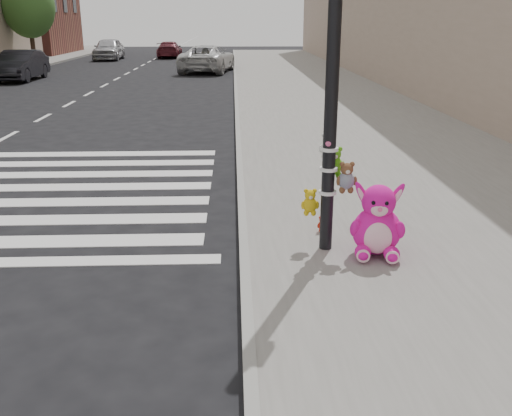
{
  "coord_description": "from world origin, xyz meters",
  "views": [
    {
      "loc": [
        1.44,
        -4.97,
        2.96
      ],
      "look_at": [
        1.7,
        1.63,
        0.75
      ],
      "focal_mm": 40.0,
      "sensor_mm": 36.0,
      "label": 1
    }
  ],
  "objects_px": {
    "signal_pole": "(332,118)",
    "pink_bunny": "(377,225)",
    "car_dark_far": "(20,65)",
    "red_teddy": "(322,224)",
    "car_white_near": "(208,59)"
  },
  "relations": [
    {
      "from": "signal_pole",
      "to": "pink_bunny",
      "type": "relative_size",
      "value": 4.19
    },
    {
      "from": "car_dark_far",
      "to": "pink_bunny",
      "type": "bearing_deg",
      "value": -61.53
    },
    {
      "from": "signal_pole",
      "to": "red_teddy",
      "type": "relative_size",
      "value": 18.01
    },
    {
      "from": "signal_pole",
      "to": "car_white_near",
      "type": "relative_size",
      "value": 0.74
    },
    {
      "from": "signal_pole",
      "to": "car_white_near",
      "type": "bearing_deg",
      "value": 95.56
    },
    {
      "from": "pink_bunny",
      "to": "car_dark_far",
      "type": "relative_size",
      "value": 0.21
    },
    {
      "from": "signal_pole",
      "to": "red_teddy",
      "type": "distance_m",
      "value": 1.68
    },
    {
      "from": "pink_bunny",
      "to": "red_teddy",
      "type": "distance_m",
      "value": 1.04
    },
    {
      "from": "signal_pole",
      "to": "car_dark_far",
      "type": "xyz_separation_m",
      "value": [
        -11.7,
        22.62,
        -1.09
      ]
    },
    {
      "from": "car_dark_far",
      "to": "car_white_near",
      "type": "xyz_separation_m",
      "value": [
        9.08,
        4.27,
        0.02
      ]
    },
    {
      "from": "signal_pole",
      "to": "pink_bunny",
      "type": "height_order",
      "value": "signal_pole"
    },
    {
      "from": "car_white_near",
      "to": "car_dark_far",
      "type": "bearing_deg",
      "value": 34.53
    },
    {
      "from": "signal_pole",
      "to": "red_teddy",
      "type": "height_order",
      "value": "signal_pole"
    },
    {
      "from": "red_teddy",
      "to": "car_dark_far",
      "type": "bearing_deg",
      "value": 109.74
    },
    {
      "from": "signal_pole",
      "to": "car_white_near",
      "type": "height_order",
      "value": "signal_pole"
    }
  ]
}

